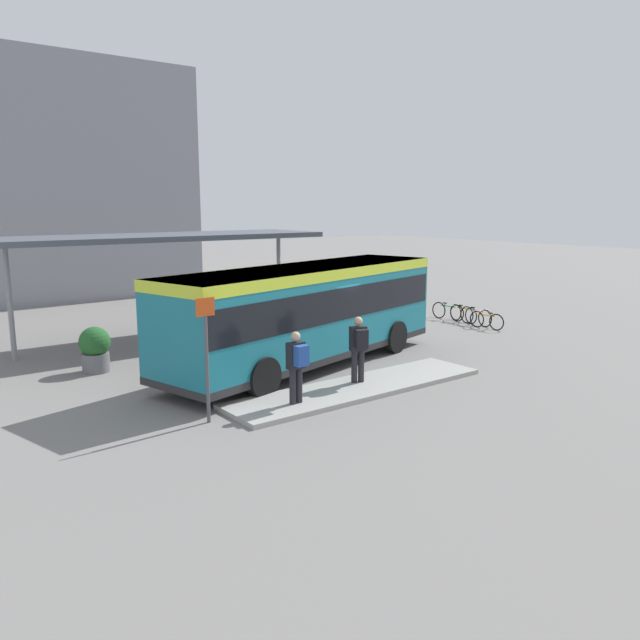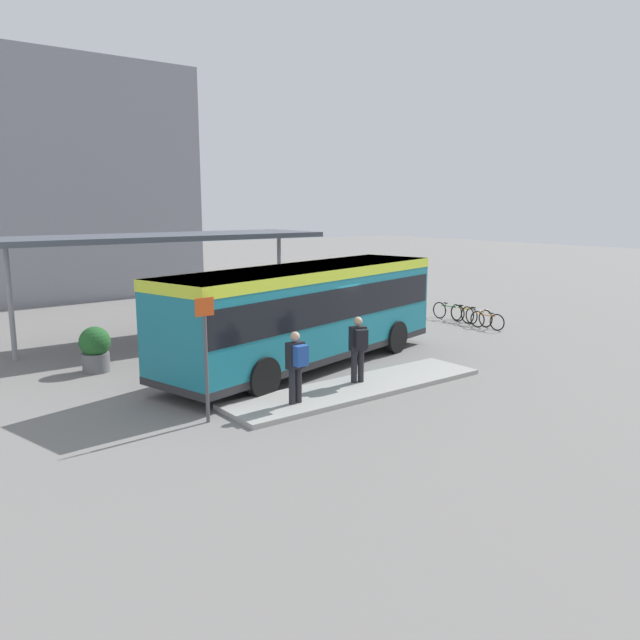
% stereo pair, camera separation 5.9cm
% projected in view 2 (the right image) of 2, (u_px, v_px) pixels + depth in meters
% --- Properties ---
extents(ground_plane, '(120.00, 120.00, 0.00)m').
position_uv_depth(ground_plane, '(307.00, 366.00, 18.75)').
color(ground_plane, slate).
extents(curb_island, '(7.52, 1.80, 0.12)m').
position_uv_depth(curb_island, '(358.00, 388.00, 16.28)').
color(curb_island, '#9E9E99').
rests_on(curb_island, ground_plane).
extents(city_bus, '(10.39, 4.86, 2.99)m').
position_uv_depth(city_bus, '(307.00, 308.00, 18.44)').
color(city_bus, '#197284').
rests_on(city_bus, ground_plane).
extents(pedestrian_waiting, '(0.43, 0.45, 1.73)m').
position_uv_depth(pedestrian_waiting, '(296.00, 363.00, 14.61)').
color(pedestrian_waiting, '#232328').
rests_on(pedestrian_waiting, curb_island).
extents(pedestrian_companion, '(0.50, 0.54, 1.76)m').
position_uv_depth(pedestrian_companion, '(358.00, 345.00, 16.37)').
color(pedestrian_companion, '#232328').
rests_on(pedestrian_companion, curb_island).
extents(bicycle_orange, '(0.48, 1.54, 0.67)m').
position_uv_depth(bicycle_orange, '(487.00, 320.00, 24.29)').
color(bicycle_orange, black).
rests_on(bicycle_orange, ground_plane).
extents(bicycle_white, '(0.48, 1.67, 0.72)m').
position_uv_depth(bicycle_white, '(476.00, 316.00, 25.04)').
color(bicycle_white, black).
rests_on(bicycle_white, ground_plane).
extents(bicycle_yellow, '(0.48, 1.61, 0.70)m').
position_uv_depth(bicycle_yellow, '(464.00, 314.00, 25.70)').
color(bicycle_yellow, black).
rests_on(bicycle_yellow, ground_plane).
extents(bicycle_green, '(0.48, 1.67, 0.72)m').
position_uv_depth(bicycle_green, '(448.00, 311.00, 26.22)').
color(bicycle_green, black).
rests_on(bicycle_green, ground_plane).
extents(station_shelter, '(11.65, 3.49, 3.76)m').
position_uv_depth(station_shelter, '(161.00, 238.00, 21.72)').
color(station_shelter, '#4C515B').
rests_on(station_shelter, ground_plane).
extents(potted_planter_near_shelter, '(0.74, 0.74, 1.10)m').
position_uv_depth(potted_planter_near_shelter, '(197.00, 339.00, 19.73)').
color(potted_planter_near_shelter, slate).
rests_on(potted_planter_near_shelter, ground_plane).
extents(potted_planter_far_side, '(0.88, 0.88, 1.33)m').
position_uv_depth(potted_planter_far_side, '(95.00, 348.00, 17.97)').
color(potted_planter_far_side, slate).
rests_on(potted_planter_far_side, ground_plane).
extents(platform_sign, '(0.44, 0.08, 2.80)m').
position_uv_depth(platform_sign, '(206.00, 354.00, 13.59)').
color(platform_sign, '#4C4C51').
rests_on(platform_sign, ground_plane).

